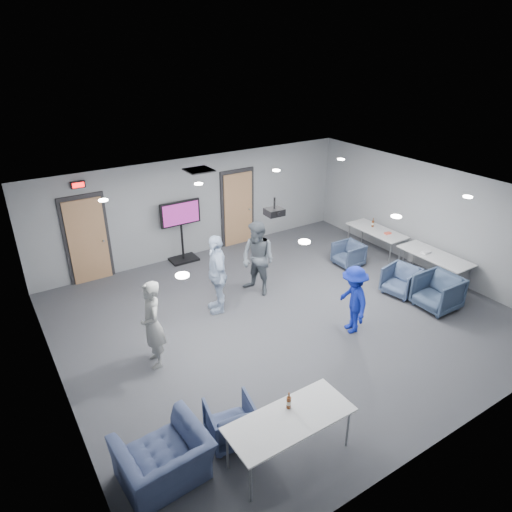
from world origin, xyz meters
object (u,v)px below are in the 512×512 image
person_d (353,300)px  bottle_front (289,402)px  person_c (217,274)px  table_right_a (377,231)px  table_right_b (435,257)px  tv_stand (181,228)px  chair_front_a (231,422)px  projector (274,212)px  chair_right_c (438,292)px  table_front_left (290,421)px  chair_front_b (163,460)px  bottle_right (373,224)px  person_b (258,259)px  chair_right_b (401,281)px  person_a (152,325)px  chair_right_a (348,254)px

person_d → bottle_front: bearing=-41.1°
person_c → person_d: (1.92, -2.18, -0.17)m
person_d → table_right_a: person_d is taller
table_right_b → tv_stand: bearing=46.4°
chair_front_a → projector: projector is taller
chair_right_c → table_front_left: chair_right_c is taller
chair_right_c → table_front_left: 5.37m
chair_front_b → bottle_right: 8.70m
tv_stand → chair_right_c: bearing=-54.7°
person_b → chair_front_b: person_b is taller
chair_right_c → person_d: bearing=-99.0°
bottle_right → projector: (-4.25, -1.30, 1.58)m
person_d → chair_right_b: (2.03, 0.49, -0.39)m
table_right_b → table_front_left: 6.51m
person_b → chair_right_c: (2.97, -2.72, -0.49)m
chair_right_b → tv_stand: 5.68m
chair_right_c → table_right_a: size_ratio=0.50×
chair_right_c → table_right_a: (0.92, 2.74, 0.29)m
person_c → projector: 1.95m
person_a → chair_right_a: bearing=109.7°
table_right_a → table_front_left: same height
person_b → table_right_b: bearing=46.4°
chair_right_b → bottle_right: bottle_right is taller
chair_right_a → chair_right_b: chair_right_b is taller
projector → person_b: bearing=77.4°
person_a → person_b: 3.22m
chair_right_c → chair_front_b: 6.86m
chair_front_a → bottle_front: (0.63, -0.56, 0.51)m
person_c → table_right_a: bearing=108.0°
chair_right_a → table_right_b: (1.10, -1.80, 0.37)m
chair_front_b → table_front_left: bearing=156.1°
table_front_left → bottle_front: size_ratio=6.86×
bottle_right → projector: size_ratio=0.71×
person_a → person_c: bearing=127.8°
table_right_b → projector: 4.60m
table_front_left → chair_right_a: bearing=39.5°
person_d → chair_right_b: size_ratio=1.96×
person_a → tv_stand: (2.24, 3.72, 0.11)m
table_right_b → bottle_front: bottle_front is taller
bottle_front → chair_right_b: bearing=24.0°
person_a → table_right_a: bearing=108.9°
person_b → chair_front_a: person_b is taller
chair_front_a → table_front_left: size_ratio=0.38×
chair_right_b → person_b: bearing=-134.5°
chair_right_c → person_a: bearing=-103.7°
table_right_a → person_c: bearing=92.1°
person_b → table_right_b: size_ratio=0.99×
table_right_b → bottle_right: (0.06, 2.13, 0.14)m
person_d → chair_right_c: bearing=98.5°
chair_right_b → bottle_front: bottle_front is taller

